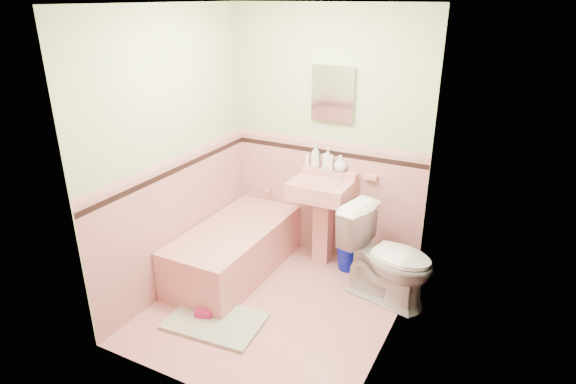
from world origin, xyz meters
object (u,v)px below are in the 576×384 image
at_px(soap_bottle_mid, 328,158).
at_px(bucket, 348,258).
at_px(bathtub, 235,251).
at_px(medicine_cabinet, 333,94).
at_px(toilet, 388,257).
at_px(shoe, 203,314).
at_px(soap_bottle_right, 340,163).
at_px(sink, 321,223).
at_px(soap_bottle_left, 315,156).

relative_size(soap_bottle_mid, bucket, 0.92).
bearing_deg(bathtub, soap_bottle_mid, 47.04).
bearing_deg(medicine_cabinet, bathtub, -132.58).
bearing_deg(medicine_cabinet, toilet, -33.20).
bearing_deg(toilet, shoe, 140.76).
xyz_separation_m(soap_bottle_mid, shoe, (-0.48, -1.49, -1.01)).
bearing_deg(soap_bottle_right, bucket, -38.95).
height_order(soap_bottle_mid, shoe, soap_bottle_mid).
bearing_deg(bathtub, sink, 37.93).
height_order(bathtub, toilet, toilet).
bearing_deg(shoe, medicine_cabinet, 52.62).
height_order(bucket, shoe, bucket).
distance_m(soap_bottle_right, shoe, 1.89).
bearing_deg(sink, soap_bottle_left, 130.13).
bearing_deg(soap_bottle_mid, medicine_cabinet, 57.91).
bearing_deg(bathtub, toilet, 9.16).
height_order(bathtub, bucket, bathtub).
distance_m(soap_bottle_right, bucket, 0.95).
bearing_deg(soap_bottle_mid, soap_bottle_left, 180.00).
xyz_separation_m(medicine_cabinet, soap_bottle_mid, (-0.02, -0.03, -0.63)).
bearing_deg(bucket, bathtub, -150.08).
xyz_separation_m(soap_bottle_left, soap_bottle_right, (0.26, 0.00, -0.03)).
bearing_deg(sink, shoe, -110.76).
bearing_deg(shoe, soap_bottle_right, 48.47).
xyz_separation_m(toilet, shoe, (-1.27, -1.01, -0.36)).
height_order(medicine_cabinet, soap_bottle_right, medicine_cabinet).
xyz_separation_m(soap_bottle_mid, toilet, (0.79, -0.48, -0.65)).
relative_size(soap_bottle_left, toilet, 0.27).
relative_size(soap_bottle_left, soap_bottle_mid, 1.05).
distance_m(medicine_cabinet, shoe, 2.29).
height_order(soap_bottle_right, bucket, soap_bottle_right).
bearing_deg(soap_bottle_left, medicine_cabinet, 11.18).
height_order(soap_bottle_mid, soap_bottle_right, soap_bottle_mid).
xyz_separation_m(toilet, bucket, (-0.48, 0.33, -0.30)).
xyz_separation_m(soap_bottle_left, shoe, (-0.34, -1.49, -1.02)).
height_order(sink, soap_bottle_right, soap_bottle_right).
distance_m(soap_bottle_left, bucket, 1.07).
xyz_separation_m(bathtub, soap_bottle_mid, (0.66, 0.71, 0.85)).
height_order(sink, medicine_cabinet, medicine_cabinet).
bearing_deg(bathtub, shoe, -76.71).
bearing_deg(bucket, medicine_cabinet, 148.96).
relative_size(sink, shoe, 6.49).
relative_size(soap_bottle_left, shoe, 1.66).
distance_m(sink, bucket, 0.45).
bearing_deg(soap_bottle_mid, bucket, -25.21).
distance_m(sink, medicine_cabinet, 1.27).
xyz_separation_m(soap_bottle_mid, bucket, (0.31, -0.15, -0.95)).
height_order(soap_bottle_left, soap_bottle_mid, soap_bottle_left).
xyz_separation_m(soap_bottle_right, shoe, (-0.61, -1.49, -0.98)).
bearing_deg(shoe, sink, 49.95).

